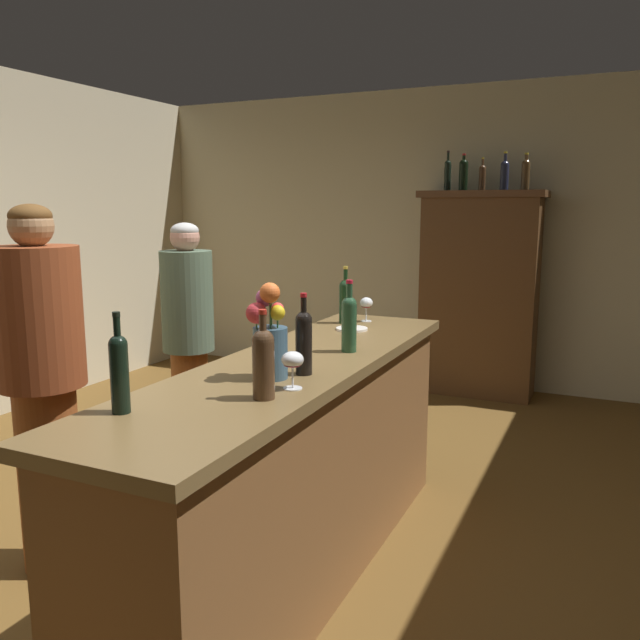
{
  "coord_description": "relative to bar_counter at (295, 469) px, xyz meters",
  "views": [
    {
      "loc": [
        1.83,
        -2.52,
        1.69
      ],
      "look_at": [
        0.48,
        0.4,
        1.12
      ],
      "focal_mm": 36.31,
      "sensor_mm": 36.0,
      "label": 1
    }
  ],
  "objects": [
    {
      "name": "display_bottle_left",
      "position": [
        -0.17,
        3.34,
        1.46
      ],
      "size": [
        0.06,
        0.06,
        0.35
      ],
      "color": "black",
      "rests_on": "display_cabinet"
    },
    {
      "name": "wine_glass_mid",
      "position": [
        -0.06,
        1.06,
        0.61
      ],
      "size": [
        0.08,
        0.08,
        0.14
      ],
      "color": "white",
      "rests_on": "bar_counter"
    },
    {
      "name": "display_bottle_midright",
      "position": [
        0.33,
        3.34,
        1.45
      ],
      "size": [
        0.07,
        0.07,
        0.32
      ],
      "color": "#21253B",
      "rests_on": "display_cabinet"
    },
    {
      "name": "flower_arrangement",
      "position": [
        0.04,
        -0.3,
        0.67
      ],
      "size": [
        0.14,
        0.17,
        0.38
      ],
      "color": "#37556A",
      "rests_on": "bar_counter"
    },
    {
      "name": "wine_bottle_syrah",
      "position": [
        0.14,
        -0.19,
        0.65
      ],
      "size": [
        0.07,
        0.07,
        0.33
      ],
      "color": "black",
      "rests_on": "bar_counter"
    },
    {
      "name": "patron_in_grey",
      "position": [
        -1.16,
        0.82,
        0.36
      ],
      "size": [
        0.32,
        0.32,
        1.59
      ],
      "rotation": [
        0.0,
        0.0,
        -0.25
      ],
      "color": "brown",
      "rests_on": "ground"
    },
    {
      "name": "cheese_plate",
      "position": [
        -0.04,
        0.77,
        0.51
      ],
      "size": [
        0.17,
        0.17,
        0.01
      ],
      "primitive_type": "cylinder",
      "color": "white",
      "rests_on": "bar_counter"
    },
    {
      "name": "display_bottle_center",
      "position": [
        0.14,
        3.34,
        1.43
      ],
      "size": [
        0.06,
        0.06,
        0.28
      ],
      "color": "#482E1B",
      "rests_on": "display_cabinet"
    },
    {
      "name": "wine_bottle_riesling",
      "position": [
        -0.16,
        0.96,
        0.65
      ],
      "size": [
        0.07,
        0.07,
        0.33
      ],
      "color": "black",
      "rests_on": "bar_counter"
    },
    {
      "name": "display_bottle_right",
      "position": [
        0.5,
        3.34,
        1.45
      ],
      "size": [
        0.07,
        0.07,
        0.31
      ],
      "color": "#4A351D",
      "rests_on": "display_cabinet"
    },
    {
      "name": "display_cabinet",
      "position": [
        0.15,
        3.34,
        0.43
      ],
      "size": [
        1.07,
        0.47,
        1.82
      ],
      "color": "#4F321A",
      "rests_on": "ground"
    },
    {
      "name": "wine_glass_front",
      "position": [
        0.2,
        -0.4,
        0.61
      ],
      "size": [
        0.08,
        0.08,
        0.14
      ],
      "color": "white",
      "rests_on": "bar_counter"
    },
    {
      "name": "wine_bottle_chardonnay",
      "position": [
        0.16,
        -0.55,
        0.64
      ],
      "size": [
        0.08,
        0.08,
        0.32
      ],
      "color": "#47301E",
      "rests_on": "bar_counter"
    },
    {
      "name": "floor",
      "position": [
        -0.57,
        0.06,
        -0.51
      ],
      "size": [
        9.21,
        9.21,
        0.0
      ],
      "primitive_type": "plane",
      "color": "brown",
      "rests_on": "ground"
    },
    {
      "name": "patron_tall",
      "position": [
        -1.08,
        -0.4,
        0.41
      ],
      "size": [
        0.39,
        0.39,
        1.7
      ],
      "rotation": [
        0.0,
        0.0,
        0.26
      ],
      "color": "brown",
      "rests_on": "ground"
    },
    {
      "name": "bar_counter",
      "position": [
        0.0,
        0.0,
        0.0
      ],
      "size": [
        0.64,
        2.54,
        1.02
      ],
      "color": "brown",
      "rests_on": "ground"
    },
    {
      "name": "display_bottle_midleft",
      "position": [
        -0.03,
        3.34,
        1.46
      ],
      "size": [
        0.08,
        0.08,
        0.32
      ],
      "color": "black",
      "rests_on": "display_cabinet"
    },
    {
      "name": "wall_back",
      "position": [
        -0.57,
        3.66,
        0.87
      ],
      "size": [
        5.47,
        0.12,
        2.77
      ],
      "primitive_type": "cube",
      "color": "beige",
      "rests_on": "ground"
    },
    {
      "name": "wine_bottle_pinot",
      "position": [
        -0.19,
        -0.88,
        0.65
      ],
      "size": [
        0.06,
        0.06,
        0.34
      ],
      "color": "black",
      "rests_on": "bar_counter"
    },
    {
      "name": "wine_bottle_rose",
      "position": [
        0.15,
        0.27,
        0.65
      ],
      "size": [
        0.07,
        0.07,
        0.34
      ],
      "color": "#254A2E",
      "rests_on": "bar_counter"
    }
  ]
}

